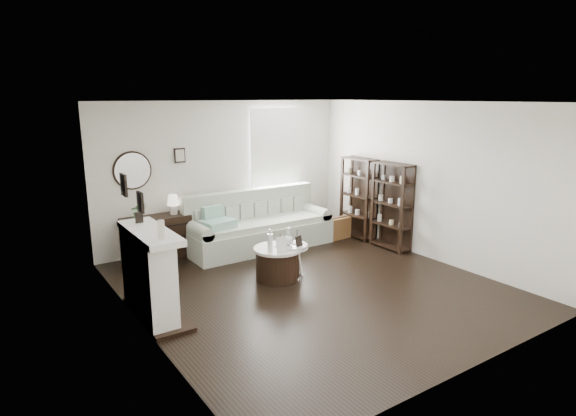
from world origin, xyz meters
TOP-DOWN VIEW (x-y plane):
  - room at (0.73, 2.70)m, footprint 5.50×5.50m
  - fireplace at (-2.32, 0.30)m, footprint 0.50×1.40m
  - shelf_unit_far at (2.33, 1.55)m, footprint 0.30×0.80m
  - shelf_unit_near at (2.33, 0.65)m, footprint 0.30×0.80m
  - sofa at (0.31, 2.08)m, footprint 2.73×0.94m
  - quilt at (-0.58, 1.95)m, footprint 0.62×0.54m
  - suitcase at (1.87, 1.67)m, footprint 0.64×0.25m
  - dresser at (-1.49, 2.47)m, footprint 1.14×0.49m
  - table_lamp at (-1.16, 2.47)m, footprint 0.22×0.22m
  - potted_plant at (-1.78, 2.42)m, footprint 0.27×0.24m
  - drum_table at (-0.27, 0.50)m, footprint 0.74×0.74m
  - pedestal_table at (-0.03, 0.41)m, footprint 0.45×0.45m
  - eiffel_drum at (-0.18, 0.55)m, footprint 0.11×0.11m
  - bottle_drum at (-0.45, 0.41)m, footprint 0.08×0.08m
  - card_frame_drum at (-0.32, 0.31)m, footprint 0.17×0.06m
  - eiffel_ped at (0.06, 0.44)m, footprint 0.12×0.12m
  - flask_ped at (-0.11, 0.43)m, footprint 0.15×0.15m
  - card_frame_ped at (-0.01, 0.29)m, footprint 0.13×0.08m

SIDE VIEW (x-z plane):
  - suitcase at x=1.87m, z-range 0.00..0.42m
  - drum_table at x=-0.27m, z-range 0.00..0.52m
  - sofa at x=0.31m, z-range -0.18..0.88m
  - dresser at x=-1.49m, z-range 0.00..0.76m
  - pedestal_table at x=-0.03m, z-range 0.23..0.77m
  - fireplace at x=-2.32m, z-range -0.38..1.46m
  - eiffel_drum at x=-0.18m, z-range 0.51..0.69m
  - quilt at x=-0.58m, z-range 0.55..0.69m
  - card_frame_drum at x=-0.32m, z-range 0.51..0.74m
  - card_frame_ped at x=-0.01m, z-range 0.55..0.71m
  - eiffel_ped at x=0.06m, z-range 0.55..0.74m
  - bottle_drum at x=-0.45m, z-range 0.51..0.85m
  - flask_ped at x=-0.11m, z-range 0.55..0.82m
  - shelf_unit_far at x=2.33m, z-range 0.00..1.60m
  - shelf_unit_near at x=2.33m, z-range 0.00..1.60m
  - potted_plant at x=-1.78m, z-range 0.76..1.05m
  - table_lamp at x=-1.16m, z-range 0.76..1.11m
  - room at x=0.73m, z-range -1.15..4.35m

